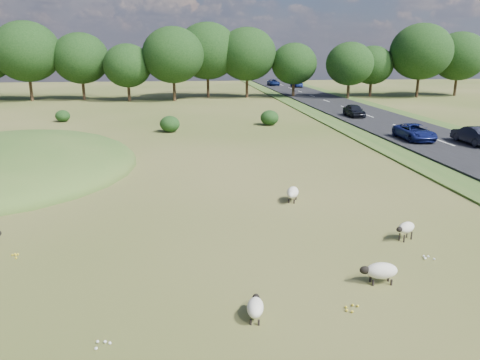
# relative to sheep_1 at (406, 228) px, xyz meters

# --- Properties ---
(ground) EXTENTS (160.00, 160.00, 0.00)m
(ground) POSITION_rel_sheep_1_xyz_m (-7.95, 22.21, -0.53)
(ground) COLOR #3A5019
(ground) RESTS_ON ground
(mound) EXTENTS (16.00, 20.00, 4.00)m
(mound) POSITION_rel_sheep_1_xyz_m (-19.95, 14.21, -0.53)
(mound) COLOR #33561E
(mound) RESTS_ON ground
(road) EXTENTS (8.00, 150.00, 0.25)m
(road) POSITION_rel_sheep_1_xyz_m (12.05, 32.21, -0.40)
(road) COLOR black
(road) RESTS_ON ground
(treeline) EXTENTS (96.28, 14.66, 11.70)m
(treeline) POSITION_rel_sheep_1_xyz_m (-9.01, 57.65, 6.04)
(treeline) COLOR black
(treeline) RESTS_ON ground
(shrubs) EXTENTS (23.20, 9.64, 1.52)m
(shrubs) POSITION_rel_sheep_1_xyz_m (-8.61, 30.11, 0.20)
(shrubs) COLOR black
(shrubs) RESTS_ON ground
(sheep_1) EXTENTS (1.07, 0.83, 0.76)m
(sheep_1) POSITION_rel_sheep_1_xyz_m (0.00, 0.00, 0.00)
(sheep_1) COLOR beige
(sheep_1) RESTS_ON ground
(sheep_2) EXTENTS (1.27, 0.61, 0.73)m
(sheep_2) POSITION_rel_sheep_1_xyz_m (-2.48, -3.36, -0.07)
(sheep_2) COLOR beige
(sheep_2) RESTS_ON ground
(sheep_3) EXTENTS (0.63, 1.12, 0.62)m
(sheep_3) POSITION_rel_sheep_1_xyz_m (-6.86, -4.97, -0.14)
(sheep_3) COLOR beige
(sheep_3) RESTS_ON ground
(sheep_4) EXTENTS (0.93, 1.36, 0.75)m
(sheep_4) POSITION_rel_sheep_1_xyz_m (-3.39, 5.41, -0.05)
(sheep_4) COLOR beige
(sheep_4) RESTS_ON ground
(car_0) EXTENTS (2.12, 4.61, 1.28)m
(car_0) POSITION_rel_sheep_1_xyz_m (10.15, 19.54, 0.36)
(car_0) COLOR navy
(car_0) RESTS_ON road
(car_1) EXTENTS (1.59, 3.96, 1.35)m
(car_1) POSITION_rel_sheep_1_xyz_m (10.15, 33.68, 0.40)
(car_1) COLOR black
(car_1) RESTS_ON road
(car_2) EXTENTS (1.51, 4.32, 1.42)m
(car_2) POSITION_rel_sheep_1_xyz_m (13.95, 17.35, 0.43)
(car_2) COLOR black
(car_2) RESTS_ON road
(car_4) EXTENTS (2.05, 4.45, 1.24)m
(car_4) POSITION_rel_sheep_1_xyz_m (10.15, 81.78, 0.34)
(car_4) COLOR navy
(car_4) RESTS_ON road
(car_5) EXTENTS (1.88, 4.61, 1.34)m
(car_5) POSITION_rel_sheep_1_xyz_m (13.95, 76.75, 0.39)
(car_5) COLOR navy
(car_5) RESTS_ON road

